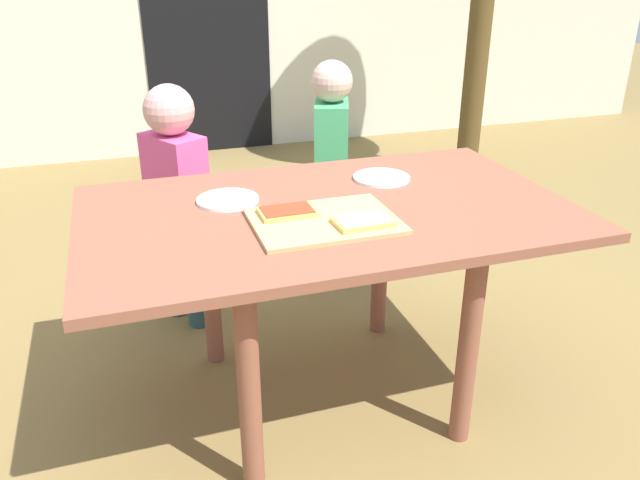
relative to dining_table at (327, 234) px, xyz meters
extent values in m
plane|color=olive|center=(0.00, 0.00, -0.60)|extent=(16.00, 16.00, 0.00)
cube|color=black|center=(0.13, 3.09, 0.40)|extent=(0.90, 0.02, 2.00)
cube|color=brown|center=(0.00, 0.00, 0.07)|extent=(1.46, 0.87, 0.03)
cylinder|color=brown|center=(-0.33, -0.33, -0.27)|extent=(0.06, 0.06, 0.66)
cylinder|color=brown|center=(0.33, -0.33, -0.27)|extent=(0.06, 0.06, 0.66)
cylinder|color=brown|center=(-0.33, 0.33, -0.27)|extent=(0.06, 0.06, 0.66)
cylinder|color=brown|center=(0.33, 0.33, -0.27)|extent=(0.06, 0.06, 0.66)
cube|color=tan|center=(-0.05, -0.11, 0.09)|extent=(0.41, 0.30, 0.01)
cube|color=#E0B755|center=(-0.14, -0.04, 0.11)|extent=(0.16, 0.10, 0.01)
cube|color=#B2371D|center=(-0.14, -0.04, 0.11)|extent=(0.15, 0.09, 0.00)
cube|color=#E0B755|center=(0.04, -0.18, 0.11)|extent=(0.17, 0.11, 0.01)
cube|color=beige|center=(0.04, -0.18, 0.11)|extent=(0.15, 0.10, 0.00)
cylinder|color=white|center=(0.26, 0.19, 0.09)|extent=(0.19, 0.19, 0.01)
cylinder|color=white|center=(-0.28, 0.15, 0.09)|extent=(0.19, 0.19, 0.01)
cylinder|color=#2D5054|center=(-0.42, 0.72, -0.38)|extent=(0.09, 0.09, 0.45)
cylinder|color=#2D5054|center=(-0.35, 0.59, -0.38)|extent=(0.09, 0.09, 0.45)
cube|color=#E54C8C|center=(-0.38, 0.65, 0.01)|extent=(0.24, 0.28, 0.33)
sphere|color=#D29994|center=(-0.38, 0.65, 0.27)|extent=(0.19, 0.19, 0.19)
cylinder|color=navy|center=(0.32, 0.89, -0.36)|extent=(0.09, 0.09, 0.49)
cylinder|color=navy|center=(0.28, 0.76, -0.36)|extent=(0.09, 0.09, 0.49)
cube|color=#3FA566|center=(0.30, 0.83, 0.05)|extent=(0.21, 0.27, 0.33)
sphere|color=#CBAA98|center=(0.30, 0.83, 0.30)|extent=(0.17, 0.17, 0.17)
cylinder|color=#503C1C|center=(1.65, 1.91, 0.24)|extent=(0.14, 0.14, 1.70)
camera|label=1|loc=(-0.57, -1.67, 0.78)|focal=35.39mm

